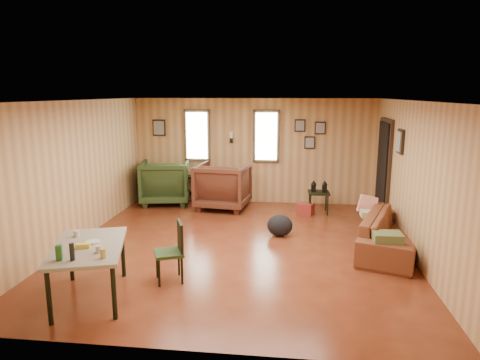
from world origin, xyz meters
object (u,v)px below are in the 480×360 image
object	(u,v)px
sofa	(393,227)
recliner_brown	(223,184)
end_table	(183,183)
dining_table	(88,250)
side_table	(319,191)
recliner_green	(165,180)

from	to	relation	value
sofa	recliner_brown	xyz separation A→B (m)	(-3.12, 2.27, 0.15)
end_table	dining_table	bearing A→B (deg)	-89.08
sofa	side_table	world-z (taller)	sofa
recliner_brown	end_table	world-z (taller)	recliner_brown
sofa	end_table	distance (m)	5.10
sofa	recliner_green	size ratio (longest dim) A/B	1.87
end_table	recliner_brown	bearing A→B (deg)	-31.38
sofa	end_table	xyz separation A→B (m)	(-4.18, 2.91, 0.02)
dining_table	end_table	bearing A→B (deg)	73.95
recliner_brown	recliner_green	bearing A→B (deg)	-4.87
recliner_green	dining_table	distance (m)	4.70
sofa	dining_table	xyz separation A→B (m)	(-4.10, -2.13, 0.23)
sofa	recliner_brown	distance (m)	3.86
end_table	side_table	size ratio (longest dim) A/B	1.06
recliner_green	dining_table	size ratio (longest dim) A/B	0.72
recliner_brown	end_table	bearing A→B (deg)	-24.49
side_table	recliner_brown	bearing A→B (deg)	176.44
side_table	dining_table	distance (m)	5.25
recliner_green	side_table	world-z (taller)	recliner_green
recliner_green	dining_table	world-z (taller)	recliner_green
end_table	sofa	bearing A→B (deg)	-34.89
side_table	dining_table	xyz separation A→B (m)	(-3.05, -4.26, 0.15)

